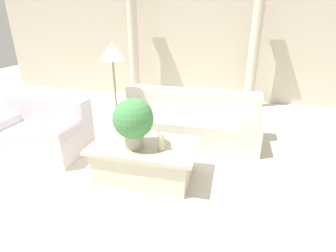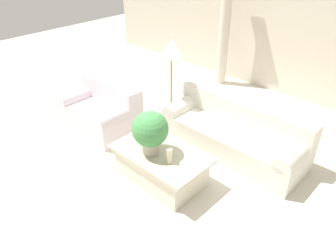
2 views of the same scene
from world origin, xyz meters
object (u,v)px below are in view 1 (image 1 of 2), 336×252
at_px(loveseat, 42,131).
at_px(potted_plant, 133,120).
at_px(coffee_table, 145,160).
at_px(floor_lamp, 112,56).
at_px(sofa_long, 189,121).

bearing_deg(loveseat, potted_plant, -13.75).
height_order(coffee_table, floor_lamp, floor_lamp).
bearing_deg(loveseat, sofa_long, 25.12).
bearing_deg(sofa_long, coffee_table, -104.67).
xyz_separation_m(sofa_long, floor_lamp, (-1.24, -0.11, 1.02)).
relative_size(loveseat, potted_plant, 2.20).
xyz_separation_m(loveseat, floor_lamp, (0.84, 0.86, 1.01)).
xyz_separation_m(sofa_long, loveseat, (-2.08, -0.97, 0.01)).
bearing_deg(floor_lamp, coffee_table, -52.36).
relative_size(loveseat, coffee_table, 1.02).
height_order(sofa_long, coffee_table, sofa_long).
bearing_deg(sofa_long, loveseat, -154.88).
distance_m(potted_plant, floor_lamp, 1.59).
height_order(loveseat, coffee_table, loveseat).
xyz_separation_m(coffee_table, floor_lamp, (-0.90, 1.17, 1.10)).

